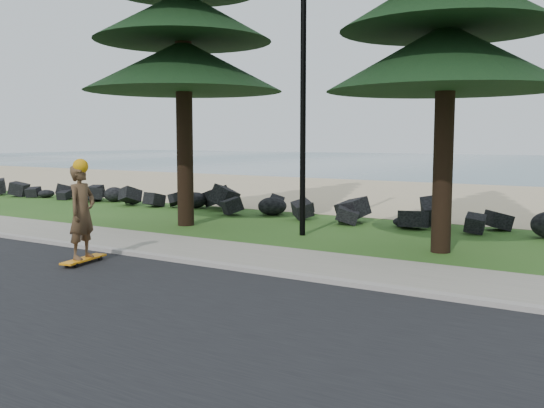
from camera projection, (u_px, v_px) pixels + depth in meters
name	position (u px, v px, depth m)	size (l,w,h in m)	color
ground	(224.00, 257.00, 12.03)	(160.00, 160.00, 0.00)	#29541A
road	(26.00, 311.00, 8.24)	(160.00, 7.00, 0.02)	black
kerb	(195.00, 262.00, 11.27)	(160.00, 0.20, 0.10)	#A49B94
sidewalk	(230.00, 253.00, 12.20)	(160.00, 2.00, 0.08)	gray
beach_sand	(440.00, 197.00, 24.25)	(160.00, 15.00, 0.01)	#CDB588
seawall_boulders	(345.00, 223.00, 16.75)	(60.00, 2.40, 1.10)	black
lamp_post	(303.00, 62.00, 14.28)	(0.25, 0.14, 8.14)	black
skateboarder	(82.00, 212.00, 11.19)	(0.54, 1.08, 1.96)	orange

